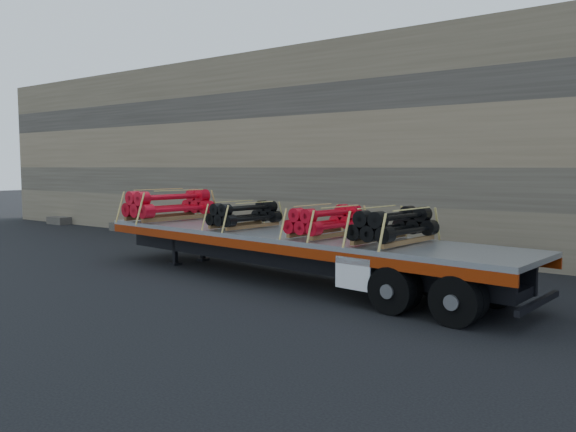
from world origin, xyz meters
name	(u,v)px	position (x,y,z in m)	size (l,w,h in m)	color
ground	(308,285)	(0.00, 0.00, 0.00)	(120.00, 120.00, 0.00)	black
rock_wall	(419,146)	(0.00, 6.50, 3.50)	(44.00, 3.00, 7.00)	#7A6B54
trailer	(287,257)	(-0.70, 0.14, 0.60)	(12.06, 2.32, 1.21)	#ADB0B5
bundle_front	(169,205)	(-5.51, 0.64, 1.65)	(1.26, 2.52, 0.89)	red
bundle_midfront	(245,215)	(-2.22, 0.29, 1.54)	(0.94, 1.89, 0.67)	black
bundle_midrear	(326,222)	(0.51, 0.01, 1.55)	(0.97, 1.95, 0.69)	red
bundle_rear	(394,226)	(2.30, -0.18, 1.57)	(1.02, 2.05, 0.73)	black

